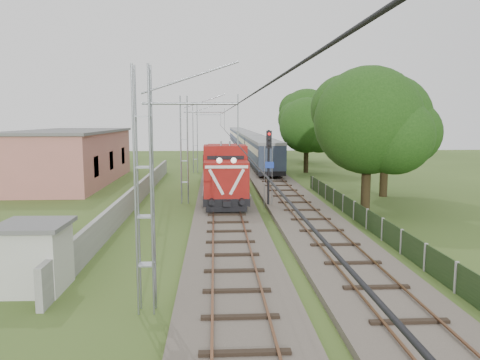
{
  "coord_description": "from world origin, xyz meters",
  "views": [
    {
      "loc": [
        -0.74,
        -22.91,
        6.33
      ],
      "look_at": [
        0.96,
        8.43,
        2.2
      ],
      "focal_mm": 35.0,
      "sensor_mm": 36.0,
      "label": 1
    }
  ],
  "objects": [
    {
      "name": "catenary",
      "position": [
        -2.95,
        12.0,
        4.05
      ],
      "size": [
        3.31,
        70.0,
        8.0
      ],
      "color": "gray",
      "rests_on": "ground"
    },
    {
      "name": "track_side",
      "position": [
        5.0,
        20.0,
        0.18
      ],
      "size": [
        4.2,
        80.0,
        0.45
      ],
      "color": "#6B6054",
      "rests_on": "ground"
    },
    {
      "name": "locomotive",
      "position": [
        0.0,
        14.77,
        2.25
      ],
      "size": [
        3.01,
        17.21,
        4.37
      ],
      "color": "black",
      "rests_on": "ground"
    },
    {
      "name": "tree_b",
      "position": [
        13.12,
        14.17,
        6.15
      ],
      "size": [
        7.61,
        7.25,
        9.87
      ],
      "color": "#322714",
      "rests_on": "ground"
    },
    {
      "name": "station_building",
      "position": [
        -15.0,
        24.0,
        2.63
      ],
      "size": [
        8.4,
        20.4,
        5.22
      ],
      "color": "#BE7066",
      "rests_on": "ground"
    },
    {
      "name": "coach_rake",
      "position": [
        5.0,
        65.78,
        2.4
      ],
      "size": [
        2.86,
        85.46,
        3.31
      ],
      "color": "black",
      "rests_on": "ground"
    },
    {
      "name": "signal_post",
      "position": [
        3.03,
        9.5,
        3.82
      ],
      "size": [
        0.61,
        0.48,
        5.55
      ],
      "color": "black",
      "rests_on": "ground"
    },
    {
      "name": "boundary_wall",
      "position": [
        -6.5,
        12.0,
        0.75
      ],
      "size": [
        0.25,
        40.0,
        1.5
      ],
      "primitive_type": "cube",
      "color": "#9E9E99",
      "rests_on": "ground"
    },
    {
      "name": "ground",
      "position": [
        0.0,
        0.0,
        0.0
      ],
      "size": [
        140.0,
        140.0,
        0.0
      ],
      "primitive_type": "plane",
      "color": "#38501E",
      "rests_on": "ground"
    },
    {
      "name": "tree_c",
      "position": [
        10.09,
        31.45,
        5.47
      ],
      "size": [
        6.77,
        6.45,
        8.78
      ],
      "color": "#322714",
      "rests_on": "ground"
    },
    {
      "name": "tree_d",
      "position": [
        12.88,
        45.6,
        6.66
      ],
      "size": [
        8.24,
        7.84,
        10.68
      ],
      "color": "#322714",
      "rests_on": "ground"
    },
    {
      "name": "relay_hut",
      "position": [
        -7.4,
        -5.81,
        1.29
      ],
      "size": [
        2.53,
        2.53,
        2.55
      ],
      "color": "beige",
      "rests_on": "ground"
    },
    {
      "name": "tree_a",
      "position": [
        9.62,
        8.04,
        6.13
      ],
      "size": [
        7.58,
        7.22,
        9.82
      ],
      "color": "#322714",
      "rests_on": "ground"
    },
    {
      "name": "fence",
      "position": [
        8.0,
        3.0,
        0.6
      ],
      "size": [
        0.12,
        32.0,
        1.2
      ],
      "color": "black",
      "rests_on": "ground"
    },
    {
      "name": "track_main",
      "position": [
        0.0,
        7.0,
        0.18
      ],
      "size": [
        4.2,
        70.0,
        0.45
      ],
      "color": "#6B6054",
      "rests_on": "ground"
    }
  ]
}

